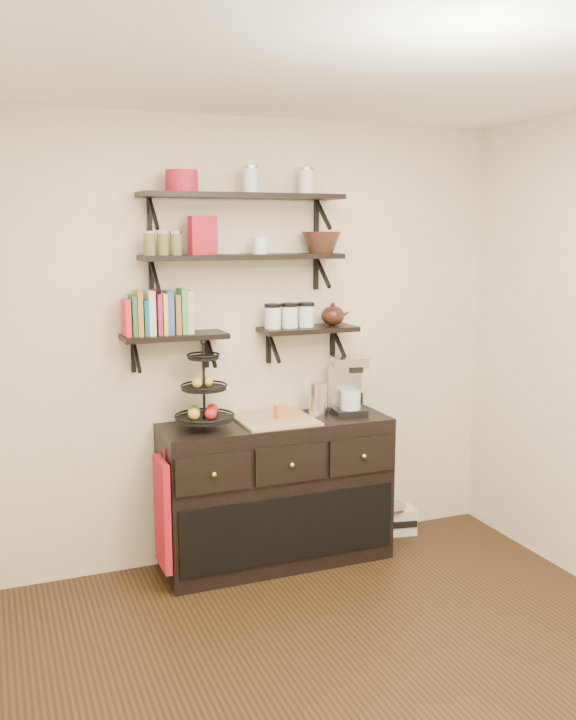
{
  "coord_description": "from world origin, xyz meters",
  "views": [
    {
      "loc": [
        -1.43,
        -2.66,
        2.05
      ],
      "look_at": [
        0.1,
        1.15,
        1.34
      ],
      "focal_mm": 38.0,
      "sensor_mm": 36.0,
      "label": 1
    }
  ],
  "objects_px": {
    "coffee_maker": "(348,386)",
    "radio": "(390,519)",
    "fruit_stand": "(205,399)",
    "sideboard": "(276,492)"
  },
  "relations": [
    {
      "from": "coffee_maker",
      "to": "radio",
      "type": "relative_size",
      "value": 1.02
    },
    {
      "from": "fruit_stand",
      "to": "coffee_maker",
      "type": "height_order",
      "value": "fruit_stand"
    },
    {
      "from": "coffee_maker",
      "to": "radio",
      "type": "height_order",
      "value": "coffee_maker"
    },
    {
      "from": "sideboard",
      "to": "radio",
      "type": "xyz_separation_m",
      "value": [
        0.88,
        0.13,
        -0.36
      ]
    },
    {
      "from": "sideboard",
      "to": "coffee_maker",
      "type": "bearing_deg",
      "value": 2.89
    },
    {
      "from": "sideboard",
      "to": "coffee_maker",
      "type": "xyz_separation_m",
      "value": [
        0.49,
        0.02,
        0.62
      ]
    },
    {
      "from": "fruit_stand",
      "to": "radio",
      "type": "height_order",
      "value": "fruit_stand"
    },
    {
      "from": "radio",
      "to": "fruit_stand",
      "type": "bearing_deg",
      "value": -163.34
    },
    {
      "from": "fruit_stand",
      "to": "radio",
      "type": "relative_size",
      "value": 1.39
    },
    {
      "from": "sideboard",
      "to": "coffee_maker",
      "type": "relative_size",
      "value": 3.85
    }
  ]
}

